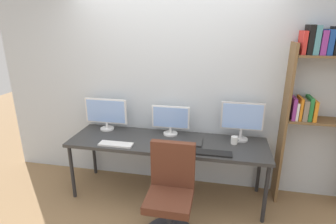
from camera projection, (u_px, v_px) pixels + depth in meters
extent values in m
cube|color=silver|center=(174.00, 88.00, 3.42)|extent=(4.76, 0.10, 2.60)
cube|color=#333333|center=(167.00, 142.00, 3.21)|extent=(2.36, 0.68, 0.04)
cylinder|color=#262628|center=(72.00, 172.00, 3.27)|extent=(0.04, 0.04, 0.70)
cylinder|color=#262628|center=(266.00, 194.00, 2.84)|extent=(0.04, 0.04, 0.70)
cylinder|color=#262628|center=(94.00, 151.00, 3.81)|extent=(0.04, 0.04, 0.70)
cylinder|color=#262628|center=(259.00, 167.00, 3.38)|extent=(0.04, 0.04, 0.70)
cube|color=brown|center=(283.00, 126.00, 3.10)|extent=(0.03, 0.28, 1.89)
cube|color=brown|center=(322.00, 121.00, 3.00)|extent=(0.76, 0.28, 0.02)
cube|color=brown|center=(335.00, 56.00, 2.77)|extent=(0.76, 0.28, 0.02)
cube|color=#8C338C|center=(292.00, 108.00, 3.02)|extent=(0.04, 0.22, 0.25)
cube|color=white|center=(295.00, 110.00, 3.02)|extent=(0.03, 0.22, 0.20)
cube|color=orange|center=(299.00, 108.00, 3.01)|extent=(0.03, 0.22, 0.25)
cube|color=gray|center=(304.00, 109.00, 2.99)|extent=(0.05, 0.22, 0.23)
cube|color=#287F3D|center=(309.00, 108.00, 2.99)|extent=(0.04, 0.22, 0.26)
cube|color=orange|center=(313.00, 110.00, 2.98)|extent=(0.04, 0.22, 0.23)
cube|color=red|center=(302.00, 42.00, 2.80)|extent=(0.04, 0.22, 0.24)
cube|color=black|center=(309.00, 40.00, 2.78)|extent=(0.05, 0.22, 0.30)
cube|color=teal|center=(315.00, 40.00, 2.76)|extent=(0.06, 0.22, 0.29)
cube|color=#8C338C|center=(321.00, 42.00, 2.75)|extent=(0.06, 0.22, 0.24)
cube|color=#1E4799|center=(328.00, 42.00, 2.75)|extent=(0.06, 0.22, 0.25)
cube|color=black|center=(334.00, 41.00, 2.74)|extent=(0.04, 0.22, 0.28)
cylinder|color=#2D2D33|center=(169.00, 218.00, 2.64)|extent=(0.06, 0.06, 0.38)
cube|color=#592D1E|center=(169.00, 200.00, 2.57)|extent=(0.44, 0.44, 0.08)
cube|color=#592D1E|center=(173.00, 164.00, 2.66)|extent=(0.44, 0.07, 0.48)
cylinder|color=silver|center=(107.00, 128.00, 3.56)|extent=(0.18, 0.18, 0.02)
cylinder|color=silver|center=(107.00, 125.00, 3.55)|extent=(0.03, 0.03, 0.07)
cube|color=silver|center=(106.00, 111.00, 3.49)|extent=(0.56, 0.03, 0.33)
cube|color=#8CB2F2|center=(106.00, 111.00, 3.48)|extent=(0.52, 0.01, 0.29)
cylinder|color=silver|center=(171.00, 134.00, 3.40)|extent=(0.18, 0.18, 0.02)
cylinder|color=silver|center=(171.00, 130.00, 3.39)|extent=(0.03, 0.03, 0.07)
cube|color=silver|center=(171.00, 117.00, 3.34)|extent=(0.47, 0.03, 0.28)
cube|color=#8CB2F2|center=(170.00, 118.00, 3.32)|extent=(0.43, 0.01, 0.25)
cylinder|color=silver|center=(240.00, 139.00, 3.24)|extent=(0.18, 0.18, 0.02)
cylinder|color=silver|center=(241.00, 134.00, 3.21)|extent=(0.03, 0.03, 0.12)
cube|color=silver|center=(242.00, 116.00, 3.15)|extent=(0.50, 0.03, 0.33)
cube|color=#8CB2F2|center=(242.00, 117.00, 3.13)|extent=(0.46, 0.01, 0.30)
cube|color=silver|center=(116.00, 144.00, 3.10)|extent=(0.39, 0.13, 0.02)
cube|color=black|center=(214.00, 153.00, 2.88)|extent=(0.39, 0.13, 0.02)
ellipsoid|color=#38383D|center=(189.00, 150.00, 2.93)|extent=(0.06, 0.10, 0.03)
cube|color=#2D2D2D|center=(188.00, 142.00, 3.15)|extent=(0.32, 0.23, 0.02)
cylinder|color=white|center=(234.00, 140.00, 3.12)|extent=(0.08, 0.08, 0.09)
torus|color=white|center=(238.00, 140.00, 3.11)|extent=(0.06, 0.01, 0.06)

